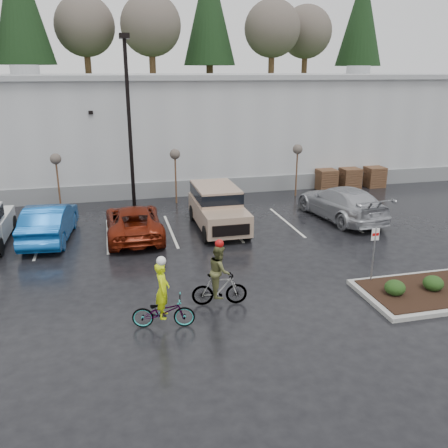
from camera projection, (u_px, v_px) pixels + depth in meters
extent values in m
plane|color=black|center=(274.00, 298.00, 16.30)|extent=(120.00, 120.00, 0.00)
cube|color=#ADAFB2|center=(178.00, 126.00, 35.55)|extent=(60.00, 15.00, 7.00)
cube|color=slate|center=(197.00, 188.00, 29.50)|extent=(60.00, 0.12, 1.00)
cube|color=#999B9E|center=(176.00, 76.00, 34.45)|extent=(60.50, 15.50, 0.30)
cube|color=#27421B|center=(150.00, 109.00, 56.96)|extent=(80.00, 25.00, 6.00)
cylinder|color=black|center=(130.00, 129.00, 25.10)|extent=(0.20, 0.20, 9.00)
cube|color=black|center=(124.00, 36.00, 23.68)|extent=(0.50, 1.00, 0.25)
cylinder|color=#4B2F1E|center=(59.00, 186.00, 26.09)|extent=(0.10, 0.10, 2.80)
sphere|color=#4F463F|center=(56.00, 159.00, 25.62)|extent=(0.60, 0.60, 0.60)
cylinder|color=#4B2F1E|center=(176.00, 180.00, 27.55)|extent=(0.10, 0.10, 2.80)
sphere|color=#4F463F|center=(175.00, 154.00, 27.08)|extent=(0.60, 0.60, 0.60)
cylinder|color=#4B2F1E|center=(296.00, 173.00, 29.23)|extent=(0.10, 0.10, 2.80)
sphere|color=#4F463F|center=(298.00, 149.00, 28.76)|extent=(0.60, 0.60, 0.60)
cube|color=#4B2F1E|center=(326.00, 179.00, 30.94)|extent=(1.20, 1.20, 1.35)
cube|color=#4B2F1E|center=(350.00, 178.00, 31.32)|extent=(1.20, 1.20, 1.35)
cube|color=#4B2F1E|center=(374.00, 177.00, 31.72)|extent=(1.20, 1.20, 1.35)
ellipsoid|color=black|center=(395.00, 288.00, 16.15)|extent=(0.70, 0.70, 0.52)
ellipsoid|color=black|center=(433.00, 283.00, 16.48)|extent=(0.70, 0.70, 0.52)
cylinder|color=gray|center=(373.00, 257.00, 17.00)|extent=(0.05, 0.05, 2.20)
cube|color=white|center=(375.00, 234.00, 16.74)|extent=(0.30, 0.02, 0.45)
cube|color=red|center=(376.00, 234.00, 16.73)|extent=(0.26, 0.02, 0.10)
imported|color=#0E4B9C|center=(49.00, 222.00, 21.70)|extent=(2.28, 5.32, 1.71)
imported|color=#681909|center=(134.00, 221.00, 22.13)|extent=(2.49, 5.36, 1.49)
imported|color=#B3B5BB|center=(341.00, 203.00, 24.81)|extent=(3.20, 6.19, 1.72)
imported|color=#3F3F44|center=(163.00, 312.00, 14.36)|extent=(1.99, 1.00, 1.00)
imported|color=#C5E10C|center=(162.00, 290.00, 14.13)|extent=(0.53, 0.70, 1.75)
sphere|color=silver|center=(161.00, 261.00, 13.84)|extent=(0.29, 0.29, 0.29)
imported|color=#3F3F44|center=(219.00, 289.00, 15.71)|extent=(1.83, 0.75, 1.11)
imported|color=brown|center=(219.00, 271.00, 15.51)|extent=(0.58, 0.91, 1.75)
sphere|color=#990C0C|center=(219.00, 244.00, 15.22)|extent=(0.29, 0.29, 0.29)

